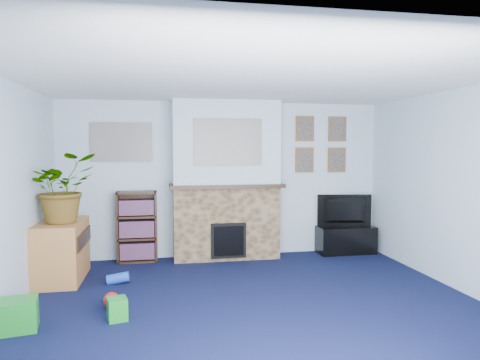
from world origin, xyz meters
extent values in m
cube|color=#0E1335|center=(0.00, 0.00, 0.00)|extent=(5.00, 4.50, 0.01)
cube|color=white|center=(0.00, 0.00, 2.40)|extent=(5.00, 4.50, 0.01)
cube|color=silver|center=(0.00, 2.25, 1.20)|extent=(5.00, 0.04, 2.40)
cube|color=silver|center=(0.00, -2.25, 1.20)|extent=(5.00, 0.04, 2.40)
cube|color=silver|center=(2.50, 0.00, 1.20)|extent=(0.04, 4.50, 2.40)
cube|color=brown|center=(0.00, 2.05, 0.55)|extent=(1.60, 0.40, 1.10)
cube|color=brown|center=(0.00, 2.05, 1.75)|extent=(1.60, 0.40, 1.30)
cube|color=brown|center=(0.00, 2.02, 1.12)|extent=(1.72, 0.50, 0.05)
cube|color=brown|center=(0.00, 1.84, 0.32)|extent=(0.52, 0.08, 0.52)
cube|color=brown|center=(0.00, 1.80, 0.32)|extent=(0.44, 0.02, 0.44)
cube|color=gray|center=(0.00, 1.84, 1.78)|extent=(1.00, 0.03, 0.68)
cube|color=gray|center=(-1.55, 2.23, 1.78)|extent=(0.90, 0.03, 0.58)
cube|color=brown|center=(1.30, 2.23, 2.00)|extent=(0.30, 0.03, 0.40)
cube|color=brown|center=(1.85, 2.23, 2.00)|extent=(0.30, 0.03, 0.40)
cube|color=brown|center=(1.30, 2.23, 1.50)|extent=(0.30, 0.03, 0.40)
cube|color=brown|center=(1.85, 2.23, 1.50)|extent=(0.30, 0.03, 0.40)
cube|color=black|center=(1.94, 2.03, 0.23)|extent=(0.91, 0.38, 0.43)
imported|color=black|center=(1.94, 2.05, 0.69)|extent=(0.89, 0.24, 0.51)
cube|color=#321D12|center=(-1.33, 2.23, 0.53)|extent=(0.58, 0.02, 1.05)
cube|color=#321D12|center=(-1.61, 2.10, 0.53)|extent=(0.03, 0.28, 1.05)
cube|color=#321D12|center=(-1.06, 2.10, 0.53)|extent=(0.03, 0.28, 1.05)
cube|color=#321D12|center=(-1.33, 2.10, 0.01)|extent=(0.56, 0.28, 0.03)
cube|color=#321D12|center=(-1.33, 2.10, 0.35)|extent=(0.56, 0.28, 0.03)
cube|color=#321D12|center=(-1.33, 2.10, 0.68)|extent=(0.56, 0.28, 0.03)
cube|color=#321D12|center=(-1.33, 2.10, 1.04)|extent=(0.56, 0.28, 0.03)
cube|color=#321D12|center=(-1.33, 2.09, 0.17)|extent=(0.50, 0.22, 0.24)
cube|color=#321D12|center=(-1.33, 2.09, 0.50)|extent=(0.50, 0.22, 0.24)
cube|color=#321D12|center=(-1.33, 2.09, 0.82)|extent=(0.50, 0.22, 0.22)
cube|color=#BB783C|center=(-2.24, 1.35, 0.35)|extent=(0.54, 0.97, 0.76)
imported|color=#26661E|center=(-2.19, 1.30, 1.19)|extent=(1.03, 1.00, 0.88)
cube|color=gold|center=(-0.01, 2.00, 1.22)|extent=(0.10, 0.06, 0.14)
cylinder|color=#B2BFC6|center=(0.27, 2.00, 1.23)|extent=(0.05, 0.05, 0.17)
sphere|color=gray|center=(-0.57, 2.00, 1.22)|extent=(0.15, 0.15, 0.15)
cylinder|color=#198C26|center=(0.71, 2.00, 1.21)|extent=(0.06, 0.06, 0.12)
cube|color=#198C26|center=(-2.30, -0.20, 0.14)|extent=(0.41, 0.36, 0.29)
sphere|color=red|center=(-1.50, 0.21, 0.09)|extent=(0.17, 0.17, 0.17)
cube|color=#198C26|center=(-1.40, -0.11, 0.11)|extent=(0.22, 0.22, 0.22)
cylinder|color=blue|center=(-1.51, 1.05, 0.07)|extent=(0.28, 0.13, 0.16)
camera|label=1|loc=(-0.93, -4.36, 1.69)|focal=32.00mm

